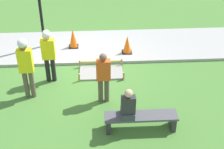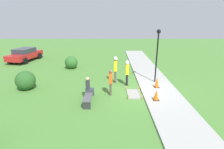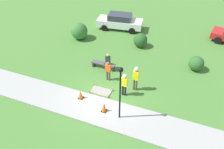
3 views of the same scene
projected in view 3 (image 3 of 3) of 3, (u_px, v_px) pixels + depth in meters
ground_plane at (106, 99)px, 14.72m from camera, size 60.00×60.00×0.00m
sidewalk at (98, 111)px, 13.82m from camera, size 28.00×2.34×0.10m
wet_concrete_patch at (101, 91)px, 15.27m from camera, size 1.46×0.85×0.29m
traffic_cone_near_patch at (81, 94)px, 14.47m from camera, size 0.34×0.34×0.64m
traffic_cone_far_patch at (104, 107)px, 13.52m from camera, size 0.34×0.34×0.71m
park_bench at (103, 65)px, 17.33m from camera, size 1.90×0.44×0.47m
person_seated_on_bench at (108, 60)px, 16.97m from camera, size 0.36×0.44×0.89m
worker_supervisor at (136, 76)px, 14.75m from camera, size 0.40×0.28×1.95m
worker_assistant at (124, 83)px, 14.40m from camera, size 0.40×0.26×1.78m
bystander_in_orange_shirt at (108, 70)px, 15.81m from camera, size 0.40×0.22×1.61m
lamppost_near at (120, 87)px, 11.83m from camera, size 0.28×0.28×3.73m
parked_car_white at (120, 21)px, 22.68m from camera, size 4.84×2.41×1.61m
shrub_rounded_near at (196, 63)px, 17.02m from camera, size 1.18×1.18×1.18m
shrub_rounded_mid at (79, 31)px, 20.94m from camera, size 1.60×1.60×1.60m
shrub_rounded_far at (140, 40)px, 19.85m from camera, size 1.27×1.27×1.27m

